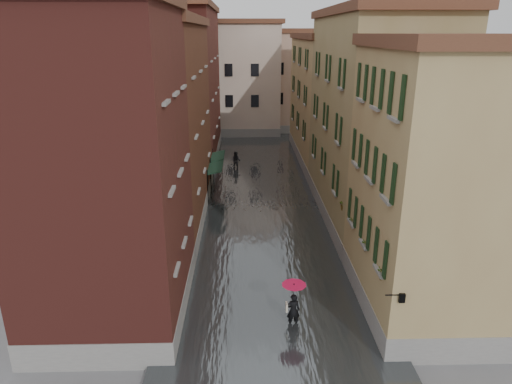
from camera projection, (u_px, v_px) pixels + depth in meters
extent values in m
plane|color=#605F62|center=(271.00, 285.00, 23.00)|extent=(120.00, 120.00, 0.00)
cube|color=#43484B|center=(261.00, 196.00, 35.23)|extent=(10.00, 60.00, 0.20)
cube|color=maroon|center=(106.00, 175.00, 18.79)|extent=(6.00, 8.00, 13.00)
cube|color=#592F1C|center=(155.00, 128.00, 29.25)|extent=(6.00, 14.00, 12.50)
cube|color=maroon|center=(184.00, 89.00, 43.16)|extent=(6.00, 16.00, 14.00)
cube|color=#9E8151|center=(439.00, 189.00, 19.39)|extent=(6.00, 8.00, 11.50)
cube|color=#99875D|center=(372.00, 123.00, 29.52)|extent=(6.00, 14.00, 13.00)
cube|color=#9E8151|center=(330.00, 102.00, 43.92)|extent=(6.00, 16.00, 11.50)
cube|color=beige|center=(230.00, 80.00, 56.63)|extent=(12.00, 9.00, 13.00)
cube|color=tan|center=(300.00, 82.00, 58.90)|extent=(10.00, 9.00, 12.00)
cube|color=#163323|center=(215.00, 167.00, 33.92)|extent=(1.09, 2.98, 0.31)
cylinder|color=black|center=(208.00, 189.00, 32.88)|extent=(0.06, 0.06, 2.80)
cylinder|color=black|center=(211.00, 176.00, 35.69)|extent=(0.06, 0.06, 2.80)
cube|color=#163323|center=(218.00, 156.00, 37.02)|extent=(1.09, 2.98, 0.31)
cylinder|color=black|center=(211.00, 175.00, 35.99)|extent=(0.06, 0.06, 2.80)
cylinder|color=black|center=(213.00, 165.00, 38.80)|extent=(0.06, 0.06, 2.80)
cylinder|color=black|center=(394.00, 295.00, 16.42)|extent=(0.60, 0.05, 0.05)
cube|color=black|center=(401.00, 297.00, 16.46)|extent=(0.22, 0.22, 0.35)
cube|color=beige|center=(401.00, 297.00, 16.46)|extent=(0.14, 0.14, 0.24)
cube|color=brown|center=(384.00, 274.00, 17.76)|extent=(0.22, 0.85, 0.18)
imported|color=#265926|center=(385.00, 264.00, 17.62)|extent=(0.59, 0.51, 0.66)
cube|color=brown|center=(368.00, 246.00, 20.10)|extent=(0.22, 0.85, 0.18)
imported|color=#265926|center=(368.00, 237.00, 19.96)|extent=(0.59, 0.51, 0.66)
cube|color=brown|center=(354.00, 223.00, 22.51)|extent=(0.22, 0.85, 0.18)
imported|color=#265926|center=(355.00, 215.00, 22.37)|extent=(0.59, 0.51, 0.66)
cube|color=brown|center=(344.00, 206.00, 24.71)|extent=(0.22, 0.85, 0.18)
imported|color=#265926|center=(345.00, 199.00, 24.57)|extent=(0.59, 0.51, 0.66)
imported|color=black|center=(293.00, 311.00, 19.50)|extent=(0.62, 0.45, 1.59)
cube|color=beige|center=(287.00, 307.00, 19.49)|extent=(0.08, 0.30, 0.38)
cylinder|color=black|center=(294.00, 299.00, 19.31)|extent=(0.02, 0.02, 1.00)
cone|color=#C90D3B|center=(294.00, 288.00, 19.13)|extent=(1.05, 1.05, 0.28)
imported|color=black|center=(236.00, 161.00, 42.00)|extent=(0.94, 0.79, 1.72)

